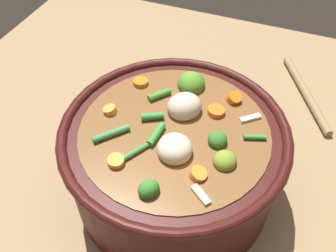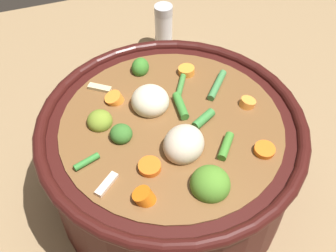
% 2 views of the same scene
% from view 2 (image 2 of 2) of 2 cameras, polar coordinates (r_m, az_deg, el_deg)
% --- Properties ---
extents(ground_plane, '(1.10, 1.10, 0.00)m').
position_cam_2_polar(ground_plane, '(0.62, 0.40, -8.38)').
color(ground_plane, '#8C704C').
extents(cooking_pot, '(0.33, 0.33, 0.17)m').
position_cam_2_polar(cooking_pot, '(0.56, 0.43, -4.08)').
color(cooking_pot, '#38110F').
rests_on(cooking_pot, ground_plane).
extents(salt_shaker, '(0.03, 0.03, 0.09)m').
position_cam_2_polar(salt_shaker, '(0.82, -0.60, 13.18)').
color(salt_shaker, silver).
rests_on(salt_shaker, ground_plane).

